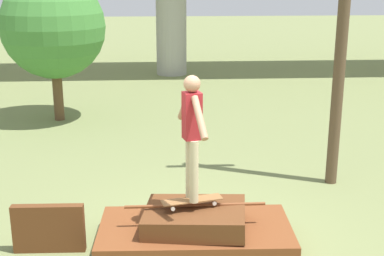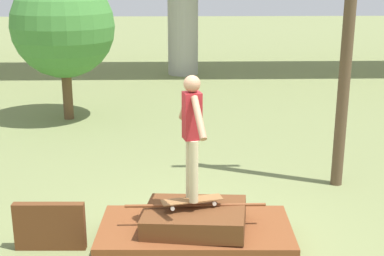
# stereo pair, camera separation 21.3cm
# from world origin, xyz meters

# --- Properties ---
(ground_plane) EXTENTS (80.00, 80.00, 0.00)m
(ground_plane) POSITION_xyz_m (0.00, 0.00, 0.00)
(ground_plane) COLOR olive
(scrap_pile) EXTENTS (2.67, 1.41, 0.63)m
(scrap_pile) POSITION_xyz_m (-0.00, -0.01, 0.23)
(scrap_pile) COLOR brown
(scrap_pile) RESTS_ON ground_plane
(scrap_plank_loose) EXTENTS (0.96, 0.15, 0.67)m
(scrap_plank_loose) POSITION_xyz_m (-1.97, -0.01, 0.34)
(scrap_plank_loose) COLOR #5B3319
(scrap_plank_loose) RESTS_ON ground_plane
(skateboard) EXTENTS (0.85, 0.39, 0.09)m
(skateboard) POSITION_xyz_m (-0.05, -0.05, 0.71)
(skateboard) COLOR brown
(skateboard) RESTS_ON scrap_pile
(skater) EXTENTS (0.35, 1.10, 1.68)m
(skater) POSITION_xyz_m (-0.05, -0.05, 1.70)
(skater) COLOR #C6B78E
(skater) RESTS_ON skateboard
(tree_behind_left) EXTENTS (2.55, 2.55, 3.64)m
(tree_behind_left) POSITION_xyz_m (-3.03, 6.78, 2.36)
(tree_behind_left) COLOR brown
(tree_behind_left) RESTS_ON ground_plane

